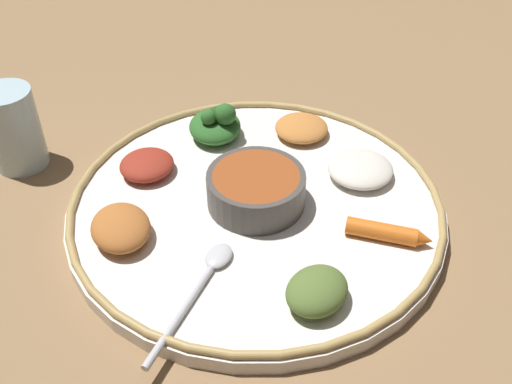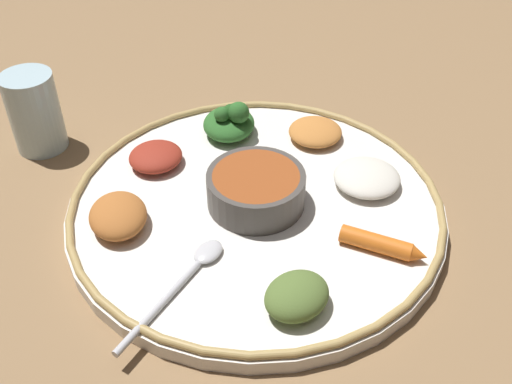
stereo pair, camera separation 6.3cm
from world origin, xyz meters
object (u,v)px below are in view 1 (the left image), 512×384
carrot_near_spoon (388,233)px  spoon (203,280)px  drinking_glass (15,134)px  center_bowl (256,188)px  greens_pile (216,124)px

carrot_near_spoon → spoon: bearing=57.2°
spoon → drinking_glass: 0.31m
center_bowl → carrot_near_spoon: (-0.14, -0.04, -0.01)m
center_bowl → greens_pile: bearing=-29.6°
carrot_near_spoon → drinking_glass: (0.41, 0.14, 0.02)m
center_bowl → carrot_near_spoon: size_ratio=1.22×
greens_pile → drinking_glass: drinking_glass is taller
spoon → drinking_glass: drinking_glass is taller
greens_pile → spoon: bearing=129.1°
carrot_near_spoon → center_bowl: bearing=16.2°
center_bowl → spoon: center_bowl is taller
center_bowl → drinking_glass: size_ratio=1.05×
greens_pile → drinking_glass: size_ratio=0.96×
drinking_glass → greens_pile: bearing=-132.9°
spoon → carrot_near_spoon: (-0.10, -0.16, 0.00)m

